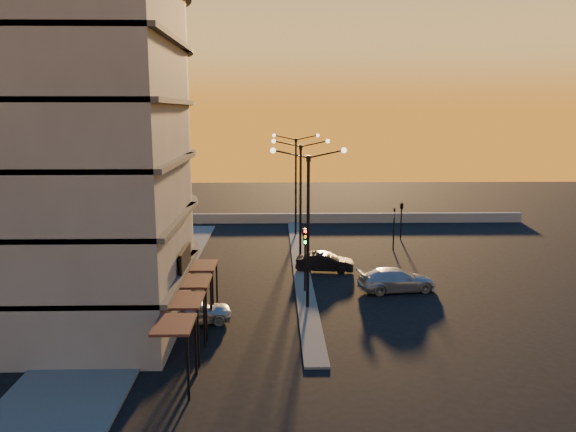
{
  "coord_description": "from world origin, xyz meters",
  "views": [
    {
      "loc": [
        -1.84,
        -31.65,
        11.52
      ],
      "look_at": [
        -1.02,
        6.16,
        4.44
      ],
      "focal_mm": 35.0,
      "sensor_mm": 36.0,
      "label": 1
    }
  ],
  "objects_px": {
    "car_wagon": "(397,280)",
    "streetlamp_mid": "(301,191)",
    "traffic_light_main": "(305,250)",
    "car_hatchback": "(192,310)",
    "car_sedan": "(325,262)"
  },
  "relations": [
    {
      "from": "car_wagon",
      "to": "streetlamp_mid",
      "type": "bearing_deg",
      "value": 32.8
    },
    {
      "from": "traffic_light_main",
      "to": "car_wagon",
      "type": "bearing_deg",
      "value": 3.53
    },
    {
      "from": "streetlamp_mid",
      "to": "traffic_light_main",
      "type": "height_order",
      "value": "streetlamp_mid"
    },
    {
      "from": "car_hatchback",
      "to": "streetlamp_mid",
      "type": "bearing_deg",
      "value": -39.03
    },
    {
      "from": "traffic_light_main",
      "to": "car_wagon",
      "type": "xyz_separation_m",
      "value": [
        5.99,
        0.37,
        -2.15
      ]
    },
    {
      "from": "traffic_light_main",
      "to": "car_hatchback",
      "type": "relative_size",
      "value": 0.98
    },
    {
      "from": "streetlamp_mid",
      "to": "car_sedan",
      "type": "height_order",
      "value": "streetlamp_mid"
    },
    {
      "from": "streetlamp_mid",
      "to": "traffic_light_main",
      "type": "distance_m",
      "value": 7.62
    },
    {
      "from": "car_hatchback",
      "to": "car_wagon",
      "type": "relative_size",
      "value": 0.85
    },
    {
      "from": "streetlamp_mid",
      "to": "car_wagon",
      "type": "bearing_deg",
      "value": -48.45
    },
    {
      "from": "car_sedan",
      "to": "streetlamp_mid",
      "type": "bearing_deg",
      "value": 45.77
    },
    {
      "from": "car_hatchback",
      "to": "car_wagon",
      "type": "distance_m",
      "value": 13.62
    },
    {
      "from": "streetlamp_mid",
      "to": "car_sedan",
      "type": "xyz_separation_m",
      "value": [
        1.7,
        -2.14,
        -4.9
      ]
    },
    {
      "from": "traffic_light_main",
      "to": "car_hatchback",
      "type": "height_order",
      "value": "traffic_light_main"
    },
    {
      "from": "car_wagon",
      "to": "car_sedan",
      "type": "bearing_deg",
      "value": 34.17
    }
  ]
}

